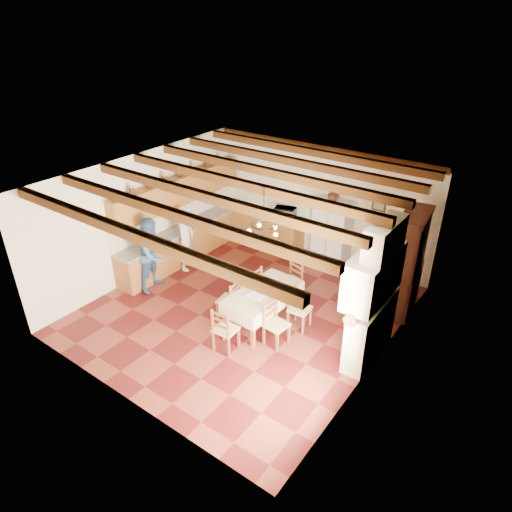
# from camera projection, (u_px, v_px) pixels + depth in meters

# --- Properties ---
(floor) EXTENTS (6.00, 6.50, 0.02)m
(floor) POSITION_uv_depth(u_px,v_px,m) (244.00, 310.00, 10.08)
(floor) COLOR #491111
(floor) RESTS_ON ground
(ceiling) EXTENTS (6.00, 6.50, 0.02)m
(ceiling) POSITION_uv_depth(u_px,v_px,m) (242.00, 179.00, 8.63)
(ceiling) COLOR white
(ceiling) RESTS_ON ground
(wall_back) EXTENTS (6.00, 0.02, 3.00)m
(wall_back) POSITION_uv_depth(u_px,v_px,m) (321.00, 202.00, 11.67)
(wall_back) COLOR beige
(wall_back) RESTS_ON ground
(wall_front) EXTENTS (6.00, 0.02, 3.00)m
(wall_front) POSITION_uv_depth(u_px,v_px,m) (115.00, 329.00, 7.04)
(wall_front) COLOR beige
(wall_front) RESTS_ON ground
(wall_left) EXTENTS (0.02, 6.50, 3.00)m
(wall_left) POSITION_uv_depth(u_px,v_px,m) (144.00, 215.00, 10.91)
(wall_left) COLOR beige
(wall_left) RESTS_ON ground
(wall_right) EXTENTS (0.02, 6.50, 3.00)m
(wall_right) POSITION_uv_depth(u_px,v_px,m) (383.00, 298.00, 7.80)
(wall_right) COLOR beige
(wall_right) RESTS_ON ground
(ceiling_beams) EXTENTS (6.00, 6.30, 0.16)m
(ceiling_beams) POSITION_uv_depth(u_px,v_px,m) (243.00, 184.00, 8.68)
(ceiling_beams) COLOR #3A230C
(ceiling_beams) RESTS_ON ground
(lower_cabinets_left) EXTENTS (0.60, 4.30, 0.86)m
(lower_cabinets_left) POSITION_uv_depth(u_px,v_px,m) (187.00, 242.00, 12.01)
(lower_cabinets_left) COLOR brown
(lower_cabinets_left) RESTS_ON ground
(lower_cabinets_back) EXTENTS (2.30, 0.60, 0.86)m
(lower_cabinets_back) POSITION_uv_depth(u_px,v_px,m) (264.00, 228.00, 12.76)
(lower_cabinets_back) COLOR brown
(lower_cabinets_back) RESTS_ON ground
(countertop_left) EXTENTS (0.62, 4.30, 0.04)m
(countertop_left) POSITION_uv_depth(u_px,v_px,m) (186.00, 227.00, 11.79)
(countertop_left) COLOR slate
(countertop_left) RESTS_ON lower_cabinets_left
(countertop_back) EXTENTS (2.34, 0.62, 0.04)m
(countertop_back) POSITION_uv_depth(u_px,v_px,m) (264.00, 214.00, 12.55)
(countertop_back) COLOR slate
(countertop_back) RESTS_ON lower_cabinets_back
(backsplash_left) EXTENTS (0.03, 4.30, 0.60)m
(backsplash_left) POSITION_uv_depth(u_px,v_px,m) (177.00, 213.00, 11.78)
(backsplash_left) COLOR white
(backsplash_left) RESTS_ON ground
(backsplash_back) EXTENTS (2.30, 0.03, 0.60)m
(backsplash_back) POSITION_uv_depth(u_px,v_px,m) (270.00, 200.00, 12.60)
(backsplash_back) COLOR white
(backsplash_back) RESTS_ON ground
(upper_cabinets) EXTENTS (0.35, 4.20, 0.70)m
(upper_cabinets) POSITION_uv_depth(u_px,v_px,m) (179.00, 190.00, 11.39)
(upper_cabinets) COLOR brown
(upper_cabinets) RESTS_ON ground
(fireplace) EXTENTS (0.56, 1.60, 2.80)m
(fireplace) POSITION_uv_depth(u_px,v_px,m) (371.00, 292.00, 8.14)
(fireplace) COLOR beige
(fireplace) RESTS_ON ground
(wall_picture) EXTENTS (0.34, 0.03, 0.42)m
(wall_picture) POSITION_uv_depth(u_px,v_px,m) (379.00, 203.00, 10.68)
(wall_picture) COLOR #2D2416
(wall_picture) RESTS_ON ground
(refrigerator) EXTENTS (0.87, 0.72, 1.73)m
(refrigerator) POSITION_uv_depth(u_px,v_px,m) (333.00, 233.00, 11.50)
(refrigerator) COLOR silver
(refrigerator) RESTS_ON floor
(hutch) EXTENTS (0.67, 1.31, 2.27)m
(hutch) POSITION_uv_depth(u_px,v_px,m) (408.00, 263.00, 9.60)
(hutch) COLOR #3D1B12
(hutch) RESTS_ON floor
(dining_table) EXTENTS (0.97, 1.77, 0.76)m
(dining_table) POSITION_uv_depth(u_px,v_px,m) (263.00, 295.00, 9.38)
(dining_table) COLOR silver
(dining_table) RESTS_ON floor
(chandelier) EXTENTS (0.47, 0.47, 0.03)m
(chandelier) POSITION_uv_depth(u_px,v_px,m) (264.00, 225.00, 8.62)
(chandelier) COLOR black
(chandelier) RESTS_ON ground
(chair_left_near) EXTENTS (0.46, 0.47, 0.96)m
(chair_left_near) POSITION_uv_depth(u_px,v_px,m) (228.00, 299.00, 9.58)
(chair_left_near) COLOR brown
(chair_left_near) RESTS_ON floor
(chair_left_far) EXTENTS (0.42, 0.44, 0.96)m
(chair_left_far) POSITION_uv_depth(u_px,v_px,m) (250.00, 286.00, 10.05)
(chair_left_far) COLOR brown
(chair_left_far) RESTS_ON floor
(chair_right_near) EXTENTS (0.45, 0.46, 0.96)m
(chair_right_near) POSITION_uv_depth(u_px,v_px,m) (277.00, 324.00, 8.82)
(chair_right_near) COLOR brown
(chair_right_near) RESTS_ON floor
(chair_right_far) EXTENTS (0.44, 0.45, 0.96)m
(chair_right_far) POSITION_uv_depth(u_px,v_px,m) (300.00, 308.00, 9.30)
(chair_right_far) COLOR brown
(chair_right_far) RESTS_ON floor
(chair_end_near) EXTENTS (0.45, 0.43, 0.96)m
(chair_end_near) POSITION_uv_depth(u_px,v_px,m) (226.00, 328.00, 8.70)
(chair_end_near) COLOR brown
(chair_end_near) RESTS_ON floor
(chair_end_far) EXTENTS (0.50, 0.49, 0.96)m
(chair_end_far) POSITION_uv_depth(u_px,v_px,m) (291.00, 280.00, 10.26)
(chair_end_far) COLOR brown
(chair_end_far) RESTS_ON floor
(person_man) EXTENTS (0.57, 0.69, 1.62)m
(person_man) POSITION_uv_depth(u_px,v_px,m) (186.00, 239.00, 11.32)
(person_man) COLOR beige
(person_man) RESTS_ON floor
(person_woman_blue) EXTENTS (0.83, 0.98, 1.78)m
(person_woman_blue) POSITION_uv_depth(u_px,v_px,m) (153.00, 254.00, 10.47)
(person_woman_blue) COLOR #375B89
(person_woman_blue) RESTS_ON floor
(person_woman_red) EXTENTS (0.50, 0.96, 1.56)m
(person_woman_red) POSITION_uv_depth(u_px,v_px,m) (354.00, 295.00, 9.17)
(person_woman_red) COLOR red
(person_woman_red) RESTS_ON floor
(microwave) EXTENTS (0.64, 0.52, 0.31)m
(microwave) POSITION_uv_depth(u_px,v_px,m) (285.00, 214.00, 12.12)
(microwave) COLOR silver
(microwave) RESTS_ON countertop_back
(fridge_vase) EXTENTS (0.30, 0.30, 0.29)m
(fridge_vase) POSITION_uv_depth(u_px,v_px,m) (333.00, 195.00, 11.06)
(fridge_vase) COLOR #3D1B12
(fridge_vase) RESTS_ON refrigerator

